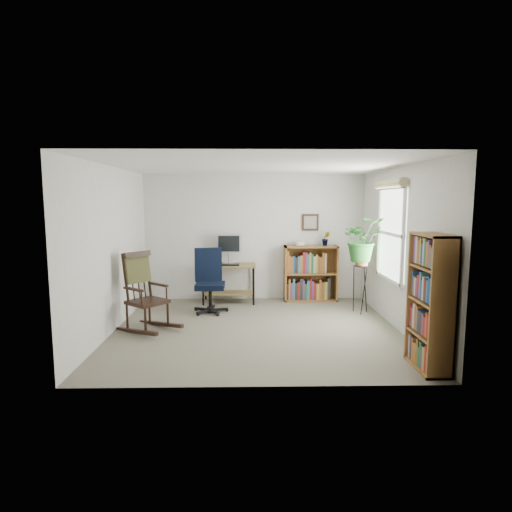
{
  "coord_description": "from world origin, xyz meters",
  "views": [
    {
      "loc": [
        -0.13,
        -6.2,
        1.91
      ],
      "look_at": [
        0.0,
        0.4,
        1.05
      ],
      "focal_mm": 30.0,
      "sensor_mm": 36.0,
      "label": 1
    }
  ],
  "objects_px": {
    "office_chair": "(210,281)",
    "tall_bookshelf": "(430,302)",
    "rocking_chair": "(147,291)",
    "low_bookshelf": "(311,273)",
    "desk": "(229,283)"
  },
  "relations": [
    {
      "from": "tall_bookshelf",
      "to": "low_bookshelf",
      "type": "bearing_deg",
      "value": 104.12
    },
    {
      "from": "office_chair",
      "to": "low_bookshelf",
      "type": "relative_size",
      "value": 1.05
    },
    {
      "from": "desk",
      "to": "tall_bookshelf",
      "type": "height_order",
      "value": "tall_bookshelf"
    },
    {
      "from": "office_chair",
      "to": "desk",
      "type": "bearing_deg",
      "value": 56.66
    },
    {
      "from": "office_chair",
      "to": "tall_bookshelf",
      "type": "relative_size",
      "value": 0.72
    },
    {
      "from": "desk",
      "to": "low_bookshelf",
      "type": "distance_m",
      "value": 1.57
    },
    {
      "from": "office_chair",
      "to": "tall_bookshelf",
      "type": "xyz_separation_m",
      "value": [
        2.69,
        -2.51,
        0.22
      ]
    },
    {
      "from": "office_chair",
      "to": "tall_bookshelf",
      "type": "bearing_deg",
      "value": -55.14
    },
    {
      "from": "office_chair",
      "to": "rocking_chair",
      "type": "relative_size",
      "value": 0.94
    },
    {
      "from": "low_bookshelf",
      "to": "tall_bookshelf",
      "type": "distance_m",
      "value": 3.48
    },
    {
      "from": "rocking_chair",
      "to": "low_bookshelf",
      "type": "bearing_deg",
      "value": -16.29
    },
    {
      "from": "rocking_chair",
      "to": "tall_bookshelf",
      "type": "relative_size",
      "value": 0.76
    },
    {
      "from": "low_bookshelf",
      "to": "tall_bookshelf",
      "type": "xyz_separation_m",
      "value": [
        0.85,
        -3.37,
        0.24
      ]
    },
    {
      "from": "rocking_chair",
      "to": "office_chair",
      "type": "bearing_deg",
      "value": -1.12
    },
    {
      "from": "desk",
      "to": "tall_bookshelf",
      "type": "xyz_separation_m",
      "value": [
        2.4,
        -3.25,
        0.41
      ]
    }
  ]
}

